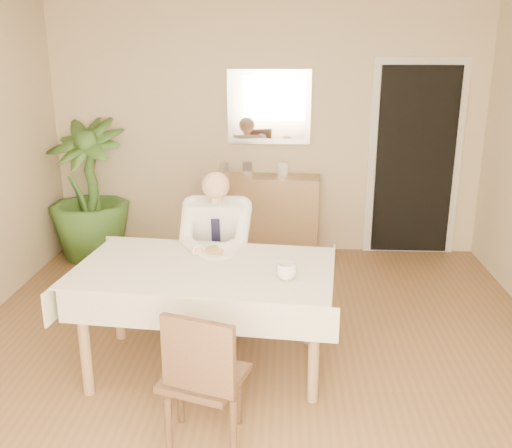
# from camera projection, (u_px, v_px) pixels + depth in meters

# --- Properties ---
(room) EXTENTS (5.00, 5.02, 2.60)m
(room) POSITION_uv_depth(u_px,v_px,m) (253.00, 188.00, 3.59)
(room) COLOR brown
(room) RESTS_ON ground
(window) EXTENTS (1.34, 0.04, 1.44)m
(window) POSITION_uv_depth(u_px,v_px,m) (186.00, 398.00, 1.19)
(window) COLOR silver
(window) RESTS_ON room
(doorway) EXTENTS (0.96, 0.07, 2.10)m
(doorway) POSITION_uv_depth(u_px,v_px,m) (415.00, 162.00, 5.95)
(doorway) COLOR silver
(doorway) RESTS_ON ground
(mirror) EXTENTS (0.86, 0.04, 0.76)m
(mirror) POSITION_uv_depth(u_px,v_px,m) (269.00, 107.00, 5.87)
(mirror) COLOR silver
(mirror) RESTS_ON room
(dining_table) EXTENTS (1.81, 1.18, 0.75)m
(dining_table) POSITION_uv_depth(u_px,v_px,m) (205.00, 278.00, 3.81)
(dining_table) COLOR #947050
(dining_table) RESTS_ON ground
(chair_far) EXTENTS (0.40, 0.40, 0.85)m
(chair_far) POSITION_uv_depth(u_px,v_px,m) (220.00, 258.00, 4.71)
(chair_far) COLOR #483020
(chair_far) RESTS_ON ground
(chair_near) EXTENTS (0.51, 0.52, 0.86)m
(chair_near) POSITION_uv_depth(u_px,v_px,m) (202.00, 375.00, 3.03)
(chair_near) COLOR #483020
(chair_near) RESTS_ON ground
(seated_man) EXTENTS (0.48, 0.72, 1.24)m
(seated_man) POSITION_uv_depth(u_px,v_px,m) (215.00, 245.00, 4.37)
(seated_man) COLOR white
(seated_man) RESTS_ON ground
(plate) EXTENTS (0.26, 0.26, 0.02)m
(plate) POSITION_uv_depth(u_px,v_px,m) (215.00, 253.00, 4.01)
(plate) COLOR white
(plate) RESTS_ON dining_table
(food) EXTENTS (0.14, 0.14, 0.06)m
(food) POSITION_uv_depth(u_px,v_px,m) (215.00, 250.00, 4.01)
(food) COLOR brown
(food) RESTS_ON dining_table
(knife) EXTENTS (0.01, 0.13, 0.01)m
(knife) POSITION_uv_depth(u_px,v_px,m) (220.00, 254.00, 3.95)
(knife) COLOR silver
(knife) RESTS_ON dining_table
(fork) EXTENTS (0.01, 0.13, 0.01)m
(fork) POSITION_uv_depth(u_px,v_px,m) (209.00, 253.00, 3.95)
(fork) COLOR silver
(fork) RESTS_ON dining_table
(coffee_mug) EXTENTS (0.15, 0.15, 0.10)m
(coffee_mug) POSITION_uv_depth(u_px,v_px,m) (287.00, 271.00, 3.57)
(coffee_mug) COLOR white
(coffee_mug) RESTS_ON dining_table
(sideboard) EXTENTS (1.09, 0.43, 0.86)m
(sideboard) POSITION_uv_depth(u_px,v_px,m) (268.00, 216.00, 6.06)
(sideboard) COLOR #947050
(sideboard) RESTS_ON ground
(photo_frame_left) EXTENTS (0.10, 0.02, 0.14)m
(photo_frame_left) POSITION_uv_depth(u_px,v_px,m) (224.00, 169.00, 5.95)
(photo_frame_left) COLOR silver
(photo_frame_left) RESTS_ON sideboard
(photo_frame_center) EXTENTS (0.10, 0.02, 0.14)m
(photo_frame_center) POSITION_uv_depth(u_px,v_px,m) (247.00, 169.00, 5.96)
(photo_frame_center) COLOR silver
(photo_frame_center) RESTS_ON sideboard
(photo_frame_right) EXTENTS (0.10, 0.02, 0.14)m
(photo_frame_right) POSITION_uv_depth(u_px,v_px,m) (283.00, 169.00, 5.94)
(photo_frame_right) COLOR silver
(photo_frame_right) RESTS_ON sideboard
(potted_palm) EXTENTS (1.01, 1.01, 1.45)m
(potted_palm) POSITION_uv_depth(u_px,v_px,m) (89.00, 190.00, 5.89)
(potted_palm) COLOR #335920
(potted_palm) RESTS_ON ground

